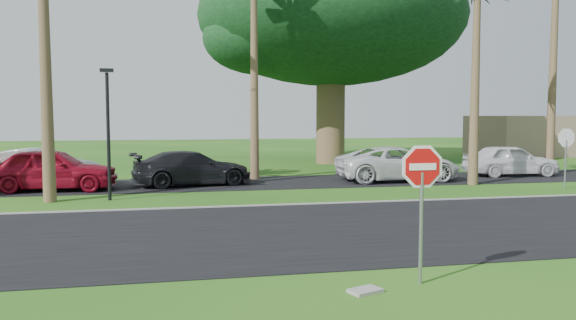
{
  "coord_description": "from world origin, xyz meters",
  "views": [
    {
      "loc": [
        -3.8,
        -12.13,
        2.99
      ],
      "look_at": [
        -0.74,
        2.66,
        1.8
      ],
      "focal_mm": 35.0,
      "sensor_mm": 36.0,
      "label": 1
    }
  ],
  "objects_px": {
    "car_silver": "(40,168)",
    "car_dark": "(192,169)",
    "car_red": "(52,170)",
    "car_minivan": "(398,164)",
    "car_pickup": "(510,160)",
    "stop_sign_far": "(566,146)",
    "stop_sign_near": "(422,185)"
  },
  "relations": [
    {
      "from": "car_silver",
      "to": "car_dark",
      "type": "distance_m",
      "value": 6.37
    },
    {
      "from": "car_red",
      "to": "car_minivan",
      "type": "xyz_separation_m",
      "value": [
        14.82,
        0.36,
        -0.07
      ]
    },
    {
      "from": "car_pickup",
      "to": "car_dark",
      "type": "bearing_deg",
      "value": 96.72
    },
    {
      "from": "stop_sign_far",
      "to": "car_dark",
      "type": "relative_size",
      "value": 0.52
    },
    {
      "from": "stop_sign_near",
      "to": "stop_sign_far",
      "type": "bearing_deg",
      "value": 43.73
    },
    {
      "from": "stop_sign_near",
      "to": "car_pickup",
      "type": "distance_m",
      "value": 20.0
    },
    {
      "from": "stop_sign_far",
      "to": "car_pickup",
      "type": "height_order",
      "value": "stop_sign_far"
    },
    {
      "from": "stop_sign_near",
      "to": "car_silver",
      "type": "distance_m",
      "value": 18.77
    },
    {
      "from": "car_dark",
      "to": "car_pickup",
      "type": "xyz_separation_m",
      "value": [
        15.65,
        0.7,
        0.04
      ]
    },
    {
      "from": "car_silver",
      "to": "car_pickup",
      "type": "xyz_separation_m",
      "value": [
        21.96,
        -0.15,
        -0.02
      ]
    },
    {
      "from": "car_silver",
      "to": "car_dark",
      "type": "bearing_deg",
      "value": -87.98
    },
    {
      "from": "car_silver",
      "to": "car_pickup",
      "type": "bearing_deg",
      "value": -80.72
    },
    {
      "from": "car_dark",
      "to": "car_minivan",
      "type": "bearing_deg",
      "value": -101.81
    },
    {
      "from": "stop_sign_near",
      "to": "car_minivan",
      "type": "distance_m",
      "value": 16.04
    },
    {
      "from": "stop_sign_far",
      "to": "car_pickup",
      "type": "relative_size",
      "value": 0.57
    },
    {
      "from": "stop_sign_near",
      "to": "car_silver",
      "type": "xyz_separation_m",
      "value": [
        -9.78,
        15.99,
        -0.97
      ]
    },
    {
      "from": "stop_sign_far",
      "to": "stop_sign_near",
      "type": "bearing_deg",
      "value": 43.73
    },
    {
      "from": "car_minivan",
      "to": "stop_sign_far",
      "type": "bearing_deg",
      "value": -123.99
    },
    {
      "from": "car_red",
      "to": "car_pickup",
      "type": "relative_size",
      "value": 1.09
    },
    {
      "from": "car_silver",
      "to": "stop_sign_near",
      "type": "bearing_deg",
      "value": -138.87
    },
    {
      "from": "car_silver",
      "to": "car_dark",
      "type": "xyz_separation_m",
      "value": [
        6.31,
        -0.85,
        -0.06
      ]
    },
    {
      "from": "car_dark",
      "to": "car_pickup",
      "type": "height_order",
      "value": "car_pickup"
    },
    {
      "from": "car_silver",
      "to": "car_minivan",
      "type": "distance_m",
      "value": 15.64
    },
    {
      "from": "car_dark",
      "to": "stop_sign_near",
      "type": "bearing_deg",
      "value": -177.46
    },
    {
      "from": "car_minivan",
      "to": "stop_sign_near",
      "type": "bearing_deg",
      "value": 159.23
    },
    {
      "from": "car_red",
      "to": "car_minivan",
      "type": "height_order",
      "value": "car_red"
    },
    {
      "from": "stop_sign_far",
      "to": "car_dark",
      "type": "height_order",
      "value": "stop_sign_far"
    },
    {
      "from": "stop_sign_far",
      "to": "car_minivan",
      "type": "bearing_deg",
      "value": -34.54
    },
    {
      "from": "stop_sign_far",
      "to": "car_red",
      "type": "distance_m",
      "value": 20.83
    },
    {
      "from": "stop_sign_far",
      "to": "car_silver",
      "type": "bearing_deg",
      "value": -13.19
    },
    {
      "from": "car_red",
      "to": "car_dark",
      "type": "bearing_deg",
      "value": -79.88
    },
    {
      "from": "stop_sign_far",
      "to": "car_pickup",
      "type": "distance_m",
      "value": 4.99
    }
  ]
}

